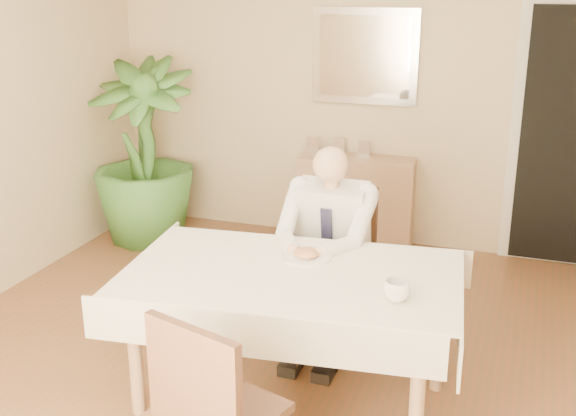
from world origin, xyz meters
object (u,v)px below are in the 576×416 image
(seated_man, at_px, (325,243))
(potted_palm, at_px, (144,152))
(dining_table, at_px, (292,287))
(chair_far, at_px, (337,251))
(coffee_mug, at_px, (397,291))
(sideboard, at_px, (356,202))
(chair_near, at_px, (209,408))

(seated_man, height_order, potted_palm, potted_palm)
(dining_table, bearing_deg, chair_far, 83.92)
(dining_table, bearing_deg, coffee_mug, -21.42)
(chair_far, relative_size, seated_man, 0.75)
(potted_palm, bearing_deg, coffee_mug, -39.31)
(coffee_mug, bearing_deg, dining_table, 164.66)
(dining_table, height_order, sideboard, sideboard)
(seated_man, xyz_separation_m, sideboard, (-0.25, 1.78, -0.31))
(chair_far, bearing_deg, chair_near, -86.86)
(chair_far, xyz_separation_m, seated_man, (0.00, -0.29, 0.16))
(sideboard, distance_m, potted_palm, 1.81)
(coffee_mug, xyz_separation_m, sideboard, (-0.82, 2.53, -0.42))
(potted_palm, bearing_deg, seated_man, -33.96)
(chair_near, xyz_separation_m, sideboard, (-0.23, 3.33, -0.17))
(dining_table, distance_m, chair_near, 0.96)
(coffee_mug, bearing_deg, chair_near, -126.57)
(dining_table, height_order, chair_near, chair_near)
(dining_table, height_order, coffee_mug, coffee_mug)
(dining_table, xyz_separation_m, chair_near, (-0.03, -0.95, -0.12))
(coffee_mug, bearing_deg, potted_palm, 140.69)
(sideboard, bearing_deg, coffee_mug, -76.52)
(dining_table, distance_m, seated_man, 0.59)
(chair_far, distance_m, potted_palm, 2.22)
(chair_far, height_order, coffee_mug, chair_far)
(chair_near, relative_size, sideboard, 1.02)
(chair_far, relative_size, sideboard, 1.00)
(chair_far, bearing_deg, coffee_mug, -57.51)
(seated_man, distance_m, potted_palm, 2.36)
(dining_table, bearing_deg, chair_near, -97.59)
(chair_far, relative_size, coffee_mug, 7.57)
(chair_near, bearing_deg, chair_far, 106.75)
(chair_near, bearing_deg, potted_palm, 141.53)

